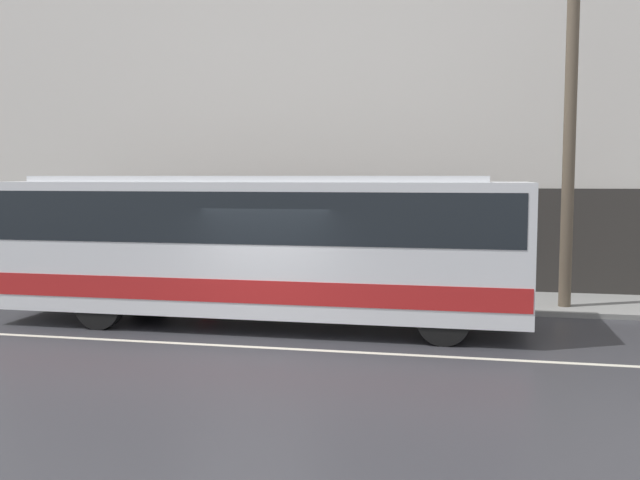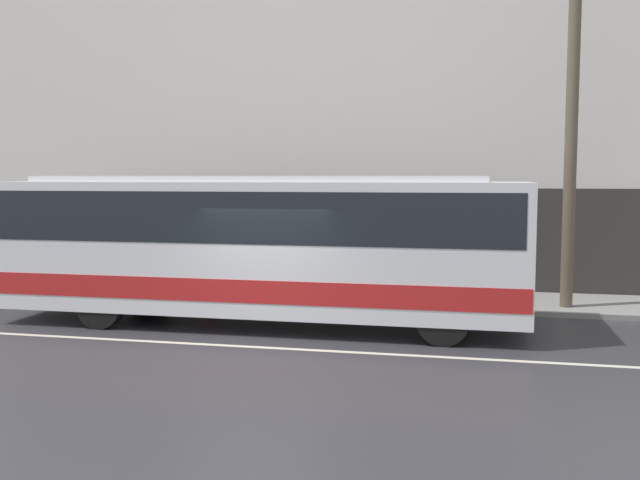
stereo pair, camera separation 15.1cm
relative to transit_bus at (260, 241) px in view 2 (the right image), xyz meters
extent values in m
plane|color=#333338|center=(0.49, -2.00, -1.76)|extent=(60.00, 60.00, 0.00)
cube|color=gray|center=(0.49, 3.43, -1.70)|extent=(60.00, 2.86, 0.12)
cube|color=silver|center=(0.49, 5.01, 4.76)|extent=(60.00, 0.30, 13.04)
cube|color=#2D2B28|center=(0.49, 4.84, -0.36)|extent=(60.00, 0.06, 2.80)
cube|color=beige|center=(0.49, -2.00, -1.76)|extent=(54.00, 0.14, 0.01)
cube|color=silver|center=(-0.01, 0.00, -0.08)|extent=(10.93, 2.59, 2.65)
cube|color=#B21E1E|center=(-0.01, 0.00, -0.86)|extent=(10.88, 2.61, 0.45)
cube|color=black|center=(-0.01, 0.00, 0.56)|extent=(10.60, 2.61, 1.01)
cube|color=orange|center=(5.41, 0.00, 1.05)|extent=(0.12, 1.94, 0.28)
cube|color=silver|center=(-0.01, 0.00, 1.30)|extent=(9.29, 2.20, 0.12)
cylinder|color=black|center=(3.86, -1.13, -1.27)|extent=(0.99, 0.28, 0.99)
cylinder|color=black|center=(3.86, 1.13, -1.27)|extent=(0.99, 0.28, 0.99)
cylinder|color=black|center=(-3.07, -1.13, -1.27)|extent=(0.99, 0.28, 0.99)
cylinder|color=black|center=(-3.07, 1.13, -1.27)|extent=(0.99, 0.28, 0.99)
cylinder|color=brown|center=(6.48, 2.80, 2.42)|extent=(0.28, 0.28, 8.11)
cylinder|color=maroon|center=(-2.42, 3.28, -0.93)|extent=(0.36, 0.36, 1.42)
sphere|color=tan|center=(-2.42, 3.28, -0.09)|extent=(0.26, 0.26, 0.26)
camera|label=1|loc=(4.27, -14.26, 1.35)|focal=40.00mm
camera|label=2|loc=(4.42, -14.23, 1.35)|focal=40.00mm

